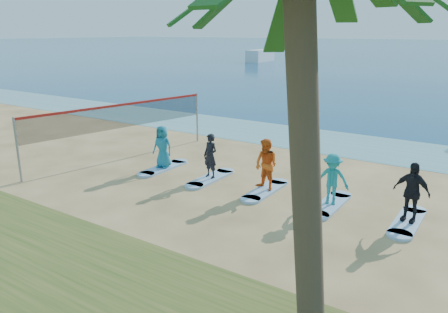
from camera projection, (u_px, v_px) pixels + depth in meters
The scene contains 14 objects.
ground at pixel (175, 197), 15.10m from camera, with size 600.00×600.00×0.00m, color tan.
shallow_water at pixel (300, 138), 23.49m from camera, with size 600.00×600.00×0.00m, color teal.
volleyball_net at pixel (121, 117), 19.19m from camera, with size 1.83×8.92×2.50m.
boat_offshore_a at pixel (260, 62), 81.64m from camera, with size 2.60×7.59×2.15m, color silver.
surfboard_0 at pixel (163, 168), 18.18m from camera, with size 0.70×2.20×0.09m, color #8EB7DC.
student_0 at pixel (163, 147), 17.93m from camera, with size 0.85×0.56×1.75m, color #1C7188.
surfboard_1 at pixel (211, 178), 16.90m from camera, with size 0.70×2.20×0.09m, color #8EB7DC.
student_1 at pixel (210, 156), 16.65m from camera, with size 0.63×0.41×1.72m, color black.
surfboard_2 at pixel (265, 190), 15.61m from camera, with size 0.70×2.20×0.09m, color #8EB7DC.
student_2 at pixel (266, 165), 15.35m from camera, with size 0.89×0.69×1.83m, color #D85616.
surfboard_3 at pixel (330, 205), 14.33m from camera, with size 0.70×2.20×0.09m, color #8EB7DC.
student_3 at pixel (332, 179), 14.08m from camera, with size 1.09×0.63×1.69m, color teal.
surfboard_4 at pixel (408, 222), 13.04m from camera, with size 0.70×2.20×0.09m, color #8EB7DC.
student_4 at pixel (411, 192), 12.78m from camera, with size 1.06×0.44×1.81m, color black.
Camera 1 is at (9.24, -10.81, 5.54)m, focal length 35.00 mm.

